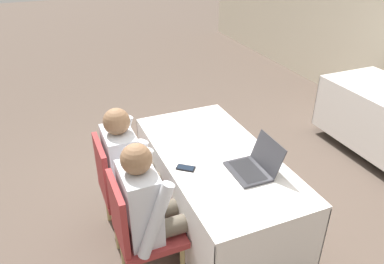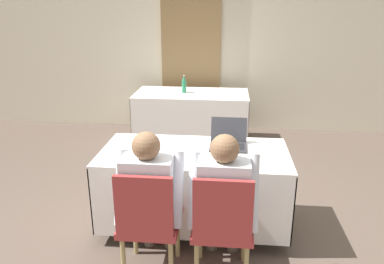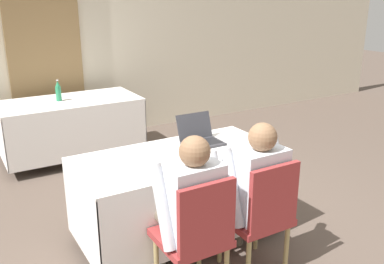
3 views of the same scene
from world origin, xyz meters
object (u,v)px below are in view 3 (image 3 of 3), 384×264
(laptop, at_px, (201,138))
(chair_near_left, at_px, (197,233))
(person_checkered_shirt, at_px, (189,205))
(water_bottle, at_px, (58,91))
(cell_phone, at_px, (206,164))
(chair_near_right, at_px, (261,213))
(person_white_shirt, at_px, (253,187))

(laptop, xyz_separation_m, chair_near_left, (-0.57, -0.87, -0.30))
(person_checkered_shirt, bearing_deg, laptop, -126.45)
(water_bottle, distance_m, person_checkered_shirt, 2.94)
(laptop, relative_size, cell_phone, 2.27)
(person_checkered_shirt, bearing_deg, cell_phone, -136.55)
(chair_near_right, bearing_deg, person_white_shirt, -90.00)
(chair_near_left, relative_size, person_checkered_shirt, 0.77)
(water_bottle, xyz_separation_m, person_checkered_shirt, (0.10, -2.93, -0.21))
(laptop, relative_size, person_white_shirt, 0.29)
(laptop, bearing_deg, person_white_shirt, -91.08)
(laptop, height_order, person_white_shirt, person_white_shirt)
(person_white_shirt, bearing_deg, cell_phone, -59.51)
(chair_near_left, relative_size, person_white_shirt, 0.77)
(chair_near_right, height_order, person_white_shirt, person_white_shirt)
(water_bottle, distance_m, chair_near_left, 3.05)
(cell_phone, xyz_separation_m, chair_near_left, (-0.35, -0.43, -0.26))
(laptop, distance_m, person_white_shirt, 0.78)
(cell_phone, bearing_deg, water_bottle, 138.49)
(chair_near_left, bearing_deg, laptop, -123.07)
(water_bottle, bearing_deg, person_white_shirt, -77.78)
(chair_near_right, bearing_deg, cell_phone, -65.86)
(water_bottle, relative_size, person_white_shirt, 0.22)
(chair_near_right, bearing_deg, laptop, -91.83)
(person_checkered_shirt, relative_size, person_white_shirt, 1.00)
(chair_near_left, height_order, person_white_shirt, person_white_shirt)
(laptop, bearing_deg, person_checkered_shirt, -125.46)
(water_bottle, bearing_deg, chair_near_left, -88.18)
(chair_near_right, distance_m, person_checkered_shirt, 0.57)
(person_checkered_shirt, height_order, person_white_shirt, same)
(water_bottle, bearing_deg, cell_phone, -80.37)
(person_checkered_shirt, bearing_deg, person_white_shirt, -180.00)
(person_checkered_shirt, bearing_deg, water_bottle, -88.12)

